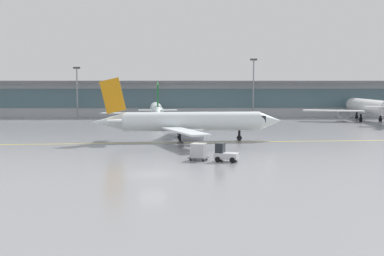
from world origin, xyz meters
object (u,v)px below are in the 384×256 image
gate_airplane_2 (369,107)px  gate_airplane_1 (157,110)px  cargo_dolly_lead (199,151)px  baggage_tug (225,154)px  apron_light_mast_1 (77,90)px  apron_light_mast_2 (253,86)px  taxiing_regional_jet (189,122)px

gate_airplane_2 → gate_airplane_1: bearing=93.2°
gate_airplane_1 → cargo_dolly_lead: size_ratio=11.01×
baggage_tug → apron_light_mast_1: (-32.17, 72.60, 6.35)m
baggage_tug → gate_airplane_2: bearing=77.1°
cargo_dolly_lead → apron_light_mast_2: (16.15, 71.94, 7.28)m
baggage_tug → apron_light_mast_2: (13.23, 72.99, 7.44)m
cargo_dolly_lead → apron_light_mast_1: (-29.25, 71.55, 6.19)m
gate_airplane_1 → taxiing_regional_jet: size_ratio=0.94×
gate_airplane_2 → apron_light_mast_2: (-25.69, 12.07, 4.97)m
gate_airplane_2 → baggage_tug: size_ratio=11.59×
taxiing_regional_jet → gate_airplane_1: bearing=95.7°
taxiing_regional_jet → apron_light_mast_2: apron_light_mast_2 is taller
gate_airplane_2 → taxiing_regional_jet: 58.89m
apron_light_mast_2 → gate_airplane_1: bearing=-151.6°
gate_airplane_2 → baggage_tug: 72.33m
apron_light_mast_1 → gate_airplane_2: bearing=-9.3°
apron_light_mast_1 → apron_light_mast_2: size_ratio=0.86×
gate_airplane_1 → gate_airplane_2: size_ratio=0.82×
gate_airplane_2 → apron_light_mast_1: 72.15m
gate_airplane_1 → apron_light_mast_1: size_ratio=2.11×
gate_airplane_1 → taxiing_regional_jet: (7.29, -39.46, 0.18)m
taxiing_regional_jet → baggage_tug: size_ratio=10.11×
gate_airplane_2 → apron_light_mast_2: apron_light_mast_2 is taller
gate_airplane_1 → baggage_tug: size_ratio=9.49×
baggage_tug → apron_light_mast_1: bearing=133.6°
baggage_tug → apron_light_mast_2: 74.55m
taxiing_regional_jet → apron_light_mast_1: (-28.37, 52.21, 4.31)m
apron_light_mast_2 → apron_light_mast_1: bearing=-179.5°
baggage_tug → apron_light_mast_2: size_ratio=0.19×
baggage_tug → apron_light_mast_2: bearing=99.4°
gate_airplane_2 → taxiing_regional_jet: size_ratio=1.15×
taxiing_regional_jet → cargo_dolly_lead: taxiing_regional_jet is taller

